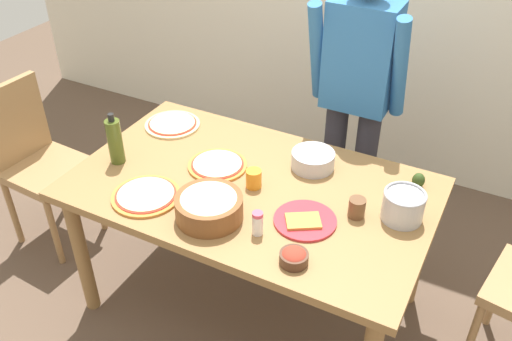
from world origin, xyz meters
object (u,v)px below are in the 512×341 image
small_sauce_bowl (294,257)px  steel_pot (403,206)px  cup_small_brown (357,208)px  chair_wooden_left (35,156)px  popcorn_bowl (209,205)px  plate_with_slice (305,220)px  salt_shaker (258,223)px  pizza_raw_on_board (172,124)px  avocado (418,180)px  pizza_cooked_on_tray (146,195)px  mixing_bowl_steel (313,160)px  dining_table (251,201)px  olive_oil_bottle (115,141)px  person_cook (357,91)px  cup_orange (254,179)px  pizza_second_cooked (218,165)px

small_sauce_bowl → steel_pot: steel_pot is taller
cup_small_brown → chair_wooden_left: bearing=-177.8°
popcorn_bowl → small_sauce_bowl: popcorn_bowl is taller
plate_with_slice → salt_shaker: salt_shaker is taller
pizza_raw_on_board → avocado: (1.27, 0.06, 0.03)m
pizza_cooked_on_tray → popcorn_bowl: 0.32m
plate_with_slice → steel_pot: steel_pot is taller
mixing_bowl_steel → dining_table: bearing=-125.8°
plate_with_slice → popcorn_bowl: size_ratio=0.93×
pizza_cooked_on_tray → olive_oil_bottle: bearing=150.1°
pizza_cooked_on_tray → person_cook: bearing=61.1°
chair_wooden_left → steel_pot: chair_wooden_left is taller
salt_shaker → avocado: (0.49, 0.60, -0.02)m
olive_oil_bottle → cup_small_brown: 1.14m
pizza_cooked_on_tray → avocado: (1.02, 0.62, 0.03)m
pizza_raw_on_board → dining_table: bearing=-24.0°
pizza_raw_on_board → small_sauce_bowl: size_ratio=2.60×
plate_with_slice → cup_orange: size_ratio=3.06×
dining_table → plate_with_slice: (0.31, -0.12, 0.10)m
pizza_second_cooked → cup_small_brown: bearing=-3.5°
chair_wooden_left → avocado: chair_wooden_left is taller
popcorn_bowl → dining_table: bearing=80.0°
mixing_bowl_steel → olive_oil_bottle: bearing=-155.4°
dining_table → pizza_cooked_on_tray: 0.47m
dining_table → cup_small_brown: size_ratio=18.82×
pizza_raw_on_board → pizza_cooked_on_tray: size_ratio=0.96×
pizza_raw_on_board → pizza_second_cooked: size_ratio=1.03×
pizza_second_cooked → avocado: avocado is taller
cup_small_brown → avocado: size_ratio=1.21×
small_sauce_bowl → cup_small_brown: bearing=72.5°
dining_table → plate_with_slice: bearing=-20.8°
pizza_second_cooked → popcorn_bowl: (0.16, -0.33, 0.05)m
dining_table → pizza_raw_on_board: (-0.61, 0.27, 0.10)m
person_cook → plate_with_slice: (0.10, -0.88, -0.17)m
chair_wooden_left → salt_shaker: bearing=-8.2°
pizza_raw_on_board → person_cook: bearing=30.6°
plate_with_slice → avocado: size_ratio=3.71×
plate_with_slice → dining_table: bearing=159.2°
olive_oil_bottle → salt_shaker: olive_oil_bottle is taller
cup_orange → cup_small_brown: bearing=2.0°
person_cook → mixing_bowl_steel: size_ratio=8.10×
pizza_second_cooked → avocado: bearing=17.7°
popcorn_bowl → cup_small_brown: size_ratio=3.29×
pizza_cooked_on_tray → cup_orange: cup_orange is taller
pizza_cooked_on_tray → pizza_second_cooked: 0.38m
person_cook → chair_wooden_left: person_cook is taller
mixing_bowl_steel → cup_small_brown: 0.39m
olive_oil_bottle → avocado: bearing=19.3°
pizza_cooked_on_tray → mixing_bowl_steel: size_ratio=1.50×
pizza_cooked_on_tray → small_sauce_bowl: 0.73m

